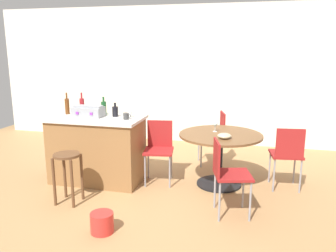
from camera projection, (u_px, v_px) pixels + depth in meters
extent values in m
plane|color=#A37A4C|center=(137.00, 195.00, 4.50)|extent=(8.80, 8.80, 0.00)
cube|color=silver|center=(182.00, 75.00, 6.89)|extent=(8.00, 0.10, 2.70)
cube|color=olive|center=(97.00, 151.00, 4.92)|extent=(1.26, 0.66, 0.90)
cube|color=beige|center=(96.00, 119.00, 4.81)|extent=(1.32, 0.72, 0.04)
cylinder|color=brown|center=(82.00, 177.00, 4.33)|extent=(0.04, 0.04, 0.60)
cylinder|color=brown|center=(65.00, 175.00, 4.38)|extent=(0.04, 0.04, 0.60)
cylinder|color=brown|center=(54.00, 182.00, 4.15)|extent=(0.04, 0.04, 0.60)
cylinder|color=brown|center=(72.00, 184.00, 4.10)|extent=(0.04, 0.04, 0.60)
cylinder|color=brown|center=(67.00, 155.00, 4.17)|extent=(0.32, 0.32, 0.03)
cylinder|color=black|center=(219.00, 184.00, 4.86)|extent=(0.63, 0.63, 0.02)
cylinder|color=black|center=(220.00, 161.00, 4.78)|extent=(0.07, 0.07, 0.71)
cylinder|color=brown|center=(221.00, 135.00, 4.70)|extent=(1.14, 1.14, 0.03)
cube|color=maroon|center=(159.00, 151.00, 4.82)|extent=(0.46, 0.46, 0.03)
cube|color=maroon|center=(160.00, 134.00, 4.96)|extent=(0.36, 0.08, 0.40)
cylinder|color=gray|center=(171.00, 164.00, 5.03)|extent=(0.02, 0.02, 0.46)
cylinder|color=gray|center=(148.00, 163.00, 5.06)|extent=(0.02, 0.02, 0.46)
cylinder|color=gray|center=(145.00, 171.00, 4.73)|extent=(0.02, 0.02, 0.46)
cylinder|color=gray|center=(170.00, 172.00, 4.70)|extent=(0.02, 0.02, 0.46)
cube|color=maroon|center=(233.00, 175.00, 3.89)|extent=(0.49, 0.49, 0.03)
cube|color=maroon|center=(217.00, 158.00, 3.84)|extent=(0.12, 0.35, 0.40)
cylinder|color=gray|center=(215.00, 189.00, 4.11)|extent=(0.02, 0.02, 0.47)
cylinder|color=gray|center=(219.00, 202.00, 3.78)|extent=(0.02, 0.02, 0.47)
cylinder|color=gray|center=(250.00, 202.00, 3.78)|extent=(0.02, 0.02, 0.47)
cylinder|color=gray|center=(243.00, 189.00, 4.11)|extent=(0.02, 0.02, 0.47)
cube|color=maroon|center=(286.00, 154.00, 4.65)|extent=(0.45, 0.45, 0.03)
cube|color=maroon|center=(290.00, 144.00, 4.43)|extent=(0.36, 0.07, 0.40)
cylinder|color=gray|center=(274.00, 175.00, 4.56)|extent=(0.02, 0.02, 0.46)
cylinder|color=gray|center=(300.00, 177.00, 4.53)|extent=(0.02, 0.02, 0.46)
cylinder|color=gray|center=(294.00, 168.00, 4.85)|extent=(0.02, 0.02, 0.46)
cylinder|color=gray|center=(270.00, 167.00, 4.89)|extent=(0.02, 0.02, 0.46)
cube|color=maroon|center=(211.00, 136.00, 5.63)|extent=(0.49, 0.49, 0.03)
cube|color=maroon|center=(223.00, 124.00, 5.59)|extent=(0.12, 0.35, 0.40)
cylinder|color=gray|center=(222.00, 154.00, 5.52)|extent=(0.02, 0.02, 0.45)
cylinder|color=gray|center=(219.00, 148.00, 5.86)|extent=(0.02, 0.02, 0.45)
cylinder|color=gray|center=(199.00, 148.00, 5.85)|extent=(0.02, 0.02, 0.45)
cylinder|color=gray|center=(201.00, 154.00, 5.52)|extent=(0.02, 0.02, 0.45)
cube|color=gray|center=(88.00, 112.00, 4.83)|extent=(0.42, 0.24, 0.13)
cube|color=gray|center=(88.00, 106.00, 4.81)|extent=(0.40, 0.14, 0.02)
cube|color=purple|center=(77.00, 113.00, 4.74)|extent=(0.04, 0.01, 0.04)
cube|color=purple|center=(91.00, 114.00, 4.69)|extent=(0.04, 0.01, 0.04)
cylinder|color=#603314|center=(67.00, 106.00, 5.00)|extent=(0.06, 0.06, 0.23)
cylinder|color=#603314|center=(67.00, 96.00, 4.97)|extent=(0.02, 0.02, 0.09)
cylinder|color=black|center=(115.00, 112.00, 4.84)|extent=(0.08, 0.08, 0.14)
cylinder|color=black|center=(115.00, 105.00, 4.82)|extent=(0.03, 0.03, 0.05)
cylinder|color=#194C23|center=(104.00, 108.00, 5.01)|extent=(0.07, 0.07, 0.18)
cylinder|color=#194C23|center=(103.00, 99.00, 4.99)|extent=(0.03, 0.03, 0.07)
cylinder|color=maroon|center=(82.00, 106.00, 5.05)|extent=(0.07, 0.07, 0.22)
cylinder|color=maroon|center=(81.00, 96.00, 5.02)|extent=(0.03, 0.03, 0.09)
cylinder|color=white|center=(130.00, 114.00, 4.80)|extent=(0.07, 0.07, 0.09)
torus|color=white|center=(133.00, 114.00, 4.79)|extent=(0.05, 0.01, 0.05)
cylinder|color=#383838|center=(126.00, 116.00, 4.64)|extent=(0.08, 0.08, 0.09)
torus|color=#383838|center=(130.00, 116.00, 4.63)|extent=(0.05, 0.01, 0.05)
cylinder|color=silver|center=(215.00, 131.00, 4.84)|extent=(0.06, 0.06, 0.00)
cylinder|color=silver|center=(215.00, 129.00, 4.83)|extent=(0.01, 0.01, 0.08)
ellipsoid|color=silver|center=(215.00, 124.00, 4.81)|extent=(0.07, 0.07, 0.06)
ellipsoid|color=tan|center=(224.00, 136.00, 4.46)|extent=(0.18, 0.18, 0.07)
cylinder|color=red|center=(102.00, 223.00, 3.58)|extent=(0.24, 0.24, 0.21)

